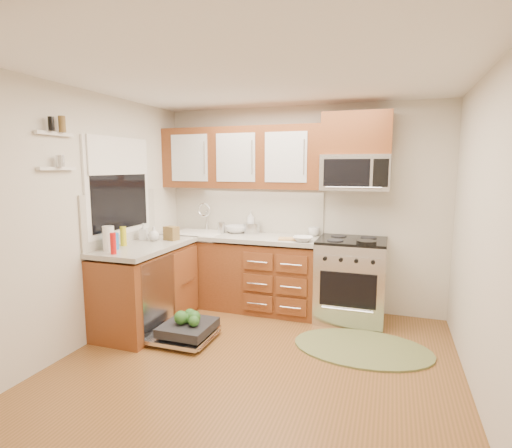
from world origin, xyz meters
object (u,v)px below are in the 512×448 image
at_px(sink, 199,242).
at_px(paper_towel_roll, 109,238).
at_px(cup, 314,232).
at_px(upper_cabinets, 241,158).
at_px(bowl_a, 303,239).
at_px(dishwasher, 185,331).
at_px(stock_pot, 252,228).
at_px(rug, 362,348).
at_px(bowl_b, 237,229).
at_px(range, 351,280).
at_px(skillet, 366,242).
at_px(microwave, 355,173).
at_px(cutting_board, 290,239).

xyz_separation_m(sink, paper_towel_roll, (-0.35, -1.30, 0.25)).
bearing_deg(paper_towel_roll, cup, 40.29).
height_order(upper_cabinets, bowl_a, upper_cabinets).
xyz_separation_m(dishwasher, stock_pot, (0.27, 1.30, 0.89)).
height_order(rug, paper_towel_roll, paper_towel_roll).
relative_size(bowl_b, cup, 2.09).
distance_m(range, sink, 1.96).
relative_size(skillet, bowl_b, 0.72).
relative_size(microwave, bowl_a, 3.33).
bearing_deg(dishwasher, skillet, 27.22).
bearing_deg(microwave, rug, -77.20).
height_order(rug, bowl_a, bowl_a).
bearing_deg(paper_towel_roll, upper_cabinets, 58.91).
distance_m(sink, skillet, 2.12).
bearing_deg(paper_towel_roll, stock_pot, 55.66).
distance_m(dishwasher, stock_pot, 1.60).
bearing_deg(bowl_a, microwave, 29.51).
bearing_deg(upper_cabinets, stock_pot, 10.63).
xyz_separation_m(cutting_board, cup, (0.22, 0.34, 0.05)).
distance_m(skillet, cup, 0.80).
bearing_deg(upper_cabinets, rug, -29.15).
xyz_separation_m(upper_cabinets, skillet, (1.58, -0.40, -0.91)).
bearing_deg(sink, bowl_b, 18.44).
bearing_deg(microwave, dishwasher, -140.93).
relative_size(microwave, skillet, 3.64).
bearing_deg(cutting_board, bowl_a, -18.63).
relative_size(rug, skillet, 6.37).
relative_size(rug, paper_towel_roll, 5.32).
bearing_deg(dishwasher, sink, 109.20).
height_order(microwave, paper_towel_roll, microwave).
bearing_deg(skillet, paper_towel_roll, -156.69).
bearing_deg(cutting_board, range, 10.01).
distance_m(skillet, stock_pot, 1.50).
bearing_deg(microwave, sink, -176.15).
distance_m(cutting_board, bowl_a, 0.18).
bearing_deg(stock_pot, range, -7.61).
distance_m(dishwasher, cutting_board, 1.55).
relative_size(skillet, cutting_board, 0.80).
height_order(microwave, stock_pot, microwave).
distance_m(microwave, sink, 2.13).
bearing_deg(bowl_b, skillet, -13.51).
bearing_deg(upper_cabinets, skillet, -14.07).
relative_size(sink, skillet, 2.97).
distance_m(upper_cabinets, sink, 1.21).
bearing_deg(microwave, paper_towel_roll, -147.98).
bearing_deg(cup, skillet, -35.82).
distance_m(upper_cabinets, stock_pot, 0.89).
height_order(range, rug, range).
bearing_deg(microwave, upper_cabinets, 178.98).
bearing_deg(skillet, upper_cabinets, 165.93).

